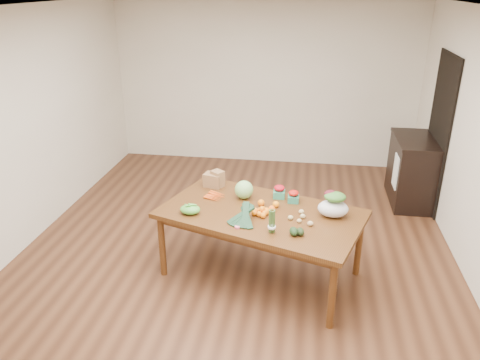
# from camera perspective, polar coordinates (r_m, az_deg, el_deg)

# --- Properties ---
(floor) EXTENTS (6.00, 6.00, 0.00)m
(floor) POSITION_cam_1_polar(r_m,az_deg,el_deg) (5.61, -0.35, -8.37)
(floor) COLOR brown
(floor) RESTS_ON ground
(ceiling) EXTENTS (5.00, 6.00, 0.02)m
(ceiling) POSITION_cam_1_polar(r_m,az_deg,el_deg) (4.79, -0.43, 20.36)
(ceiling) COLOR white
(ceiling) RESTS_ON room_walls
(room_walls) EXTENTS (5.02, 6.02, 2.70)m
(room_walls) POSITION_cam_1_polar(r_m,az_deg,el_deg) (5.04, -0.39, 4.84)
(room_walls) COLOR silver
(room_walls) RESTS_ON floor
(dining_table) EXTENTS (2.26, 1.70, 0.75)m
(dining_table) POSITION_cam_1_polar(r_m,az_deg,el_deg) (4.98, 2.52, -7.75)
(dining_table) COLOR #4F2F12
(dining_table) RESTS_ON floor
(doorway_dark) EXTENTS (0.02, 1.00, 2.10)m
(doorway_dark) POSITION_cam_1_polar(r_m,az_deg,el_deg) (6.82, 23.02, 5.26)
(doorway_dark) COLOR black
(doorway_dark) RESTS_ON floor
(cabinet) EXTENTS (0.52, 1.02, 0.94)m
(cabinet) POSITION_cam_1_polar(r_m,az_deg,el_deg) (7.01, 20.12, 1.10)
(cabinet) COLOR black
(cabinet) RESTS_ON floor
(dish_towel) EXTENTS (0.02, 0.28, 0.45)m
(dish_towel) POSITION_cam_1_polar(r_m,az_deg,el_deg) (6.68, 18.43, 1.01)
(dish_towel) COLOR white
(dish_towel) RESTS_ON cabinet
(paper_bag) EXTENTS (0.33, 0.30, 0.19)m
(paper_bag) POSITION_cam_1_polar(r_m,az_deg,el_deg) (5.35, -3.29, 0.16)
(paper_bag) COLOR brown
(paper_bag) RESTS_ON dining_table
(cabbage) EXTENTS (0.20, 0.20, 0.20)m
(cabbage) POSITION_cam_1_polar(r_m,az_deg,el_deg) (5.05, 0.49, -1.19)
(cabbage) COLOR #81B166
(cabbage) RESTS_ON dining_table
(strawberry_basket_a) EXTENTS (0.16, 0.16, 0.11)m
(strawberry_basket_a) POSITION_cam_1_polar(r_m,az_deg,el_deg) (5.11, 4.80, -1.55)
(strawberry_basket_a) COLOR #B80C21
(strawberry_basket_a) RESTS_ON dining_table
(strawberry_basket_b) EXTENTS (0.15, 0.15, 0.11)m
(strawberry_basket_b) POSITION_cam_1_polar(r_m,az_deg,el_deg) (5.02, 6.53, -2.12)
(strawberry_basket_b) COLOR red
(strawberry_basket_b) RESTS_ON dining_table
(orange_a) EXTENTS (0.07, 0.07, 0.07)m
(orange_a) POSITION_cam_1_polar(r_m,az_deg,el_deg) (4.91, 2.59, -2.80)
(orange_a) COLOR orange
(orange_a) RESTS_ON dining_table
(orange_b) EXTENTS (0.07, 0.07, 0.07)m
(orange_b) POSITION_cam_1_polar(r_m,az_deg,el_deg) (4.89, 4.40, -2.97)
(orange_b) COLOR orange
(orange_b) RESTS_ON dining_table
(orange_c) EXTENTS (0.07, 0.07, 0.07)m
(orange_c) POSITION_cam_1_polar(r_m,az_deg,el_deg) (4.79, 3.91, -3.52)
(orange_c) COLOR #FF5F0F
(orange_c) RESTS_ON dining_table
(mandarin_cluster) EXTENTS (0.23, 0.23, 0.09)m
(mandarin_cluster) POSITION_cam_1_polar(r_m,az_deg,el_deg) (4.73, 2.68, -3.72)
(mandarin_cluster) COLOR orange
(mandarin_cluster) RESTS_ON dining_table
(carrots) EXTENTS (0.28, 0.27, 0.03)m
(carrots) POSITION_cam_1_polar(r_m,az_deg,el_deg) (5.12, -3.04, -1.96)
(carrots) COLOR #E14713
(carrots) RESTS_ON dining_table
(snap_pea_bag) EXTENTS (0.21, 0.16, 0.09)m
(snap_pea_bag) POSITION_cam_1_polar(r_m,az_deg,el_deg) (4.77, -6.10, -3.59)
(snap_pea_bag) COLOR #56B63D
(snap_pea_bag) RESTS_ON dining_table
(kale_bunch) EXTENTS (0.43, 0.48, 0.16)m
(kale_bunch) POSITION_cam_1_polar(r_m,az_deg,el_deg) (4.54, 0.23, -4.46)
(kale_bunch) COLOR #163220
(kale_bunch) RESTS_ON dining_table
(asparagus_bundle) EXTENTS (0.11, 0.14, 0.26)m
(asparagus_bundle) POSITION_cam_1_polar(r_m,az_deg,el_deg) (4.37, 3.91, -5.03)
(asparagus_bundle) COLOR #427133
(asparagus_bundle) RESTS_ON dining_table
(potato_a) EXTENTS (0.05, 0.05, 0.05)m
(potato_a) POSITION_cam_1_polar(r_m,az_deg,el_deg) (4.66, 6.18, -4.58)
(potato_a) COLOR tan
(potato_a) RESTS_ON dining_table
(potato_b) EXTENTS (0.05, 0.04, 0.04)m
(potato_b) POSITION_cam_1_polar(r_m,az_deg,el_deg) (4.62, 7.24, -4.96)
(potato_b) COLOR tan
(potato_b) RESTS_ON dining_table
(potato_c) EXTENTS (0.06, 0.05, 0.05)m
(potato_c) POSITION_cam_1_polar(r_m,az_deg,el_deg) (4.70, 7.67, -4.39)
(potato_c) COLOR tan
(potato_c) RESTS_ON dining_table
(potato_d) EXTENTS (0.06, 0.05, 0.05)m
(potato_d) POSITION_cam_1_polar(r_m,az_deg,el_deg) (4.79, 7.50, -3.86)
(potato_d) COLOR tan
(potato_d) RESTS_ON dining_table
(potato_e) EXTENTS (0.06, 0.05, 0.05)m
(potato_e) POSITION_cam_1_polar(r_m,az_deg,el_deg) (4.57, 8.57, -5.27)
(potato_e) COLOR tan
(potato_e) RESTS_ON dining_table
(avocado_a) EXTENTS (0.11, 0.13, 0.08)m
(avocado_a) POSITION_cam_1_polar(r_m,az_deg,el_deg) (4.39, 6.56, -6.25)
(avocado_a) COLOR black
(avocado_a) RESTS_ON dining_table
(avocado_b) EXTENTS (0.10, 0.12, 0.07)m
(avocado_b) POSITION_cam_1_polar(r_m,az_deg,el_deg) (4.40, 7.36, -6.26)
(avocado_b) COLOR black
(avocado_b) RESTS_ON dining_table
(salad_bag) EXTENTS (0.36, 0.32, 0.24)m
(salad_bag) POSITION_cam_1_polar(r_m,az_deg,el_deg) (4.75, 11.31, -3.07)
(salad_bag) COLOR silver
(salad_bag) RESTS_ON dining_table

